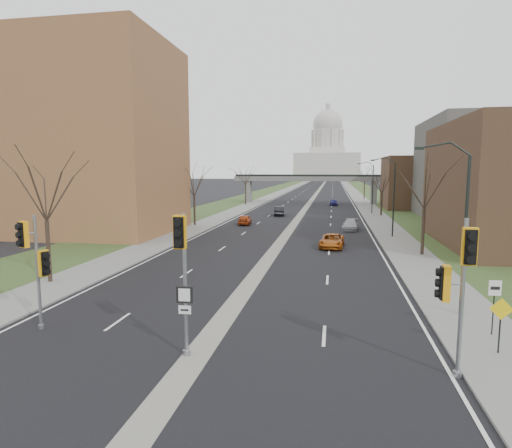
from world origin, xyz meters
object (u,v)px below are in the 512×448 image
(signal_pole_right, at_px, (458,276))
(speed_limit_sign, at_px, (494,297))
(car_left_far, at_px, (279,211))
(car_right_near, at_px, (332,241))
(warning_sign, at_px, (501,317))
(car_left_near, at_px, (245,219))
(car_right_far, at_px, (334,202))
(signal_pole_median, at_px, (182,259))
(car_right_mid, at_px, (350,225))
(signal_pole_left, at_px, (35,256))

(signal_pole_right, height_order, speed_limit_sign, signal_pole_right)
(car_left_far, bearing_deg, car_right_near, 100.04)
(signal_pole_right, relative_size, warning_sign, 2.54)
(signal_pole_right, xyz_separation_m, car_left_near, (-16.18, 41.55, -3.08))
(car_left_far, height_order, car_right_far, car_left_far)
(signal_pole_median, bearing_deg, warning_sign, 8.28)
(car_right_mid, bearing_deg, car_left_near, 173.79)
(signal_pole_right, bearing_deg, car_right_near, 102.25)
(signal_pole_left, height_order, signal_pole_right, signal_pole_right)
(signal_pole_left, xyz_separation_m, speed_limit_sign, (20.34, 2.94, -1.70))
(warning_sign, bearing_deg, signal_pole_median, -163.77)
(speed_limit_sign, xyz_separation_m, car_left_near, (-18.96, 37.10, -1.13))
(signal_pole_left, distance_m, car_left_near, 40.16)
(signal_pole_right, bearing_deg, speed_limit_sign, 60.71)
(signal_pole_median, bearing_deg, signal_pole_right, -2.71)
(warning_sign, height_order, car_right_far, warning_sign)
(signal_pole_median, distance_m, signal_pole_right, 9.97)
(warning_sign, xyz_separation_m, car_right_far, (-6.52, 73.53, -0.90))
(speed_limit_sign, height_order, car_left_near, speed_limit_sign)
(car_right_far, bearing_deg, speed_limit_sign, -85.04)
(signal_pole_left, bearing_deg, signal_pole_right, 17.66)
(signal_pole_median, relative_size, car_left_far, 1.26)
(car_left_far, height_order, car_right_mid, car_left_far)
(speed_limit_sign, bearing_deg, car_left_near, 114.00)
(signal_pole_left, relative_size, signal_pole_right, 0.93)
(signal_pole_left, xyz_separation_m, car_right_mid, (15.44, 37.04, -2.88))
(speed_limit_sign, height_order, car_left_far, speed_limit_sign)
(signal_pole_median, height_order, car_right_far, signal_pole_median)
(signal_pole_right, height_order, warning_sign, signal_pole_right)
(signal_pole_left, relative_size, warning_sign, 2.37)
(warning_sign, xyz_separation_m, car_right_near, (-6.68, 23.38, -0.94))
(car_right_near, bearing_deg, car_left_near, 131.38)
(signal_pole_left, bearing_deg, signal_pole_median, 10.59)
(signal_pole_right, relative_size, car_right_far, 1.43)
(car_right_mid, xyz_separation_m, car_right_far, (-2.06, 37.40, 0.04))
(signal_pole_left, height_order, warning_sign, signal_pole_left)
(signal_pole_left, relative_size, car_left_far, 1.17)
(signal_pole_median, bearing_deg, car_right_near, 74.43)
(car_left_far, relative_size, car_right_near, 0.97)
(speed_limit_sign, xyz_separation_m, car_right_near, (-7.11, 21.35, -1.17))
(signal_pole_left, height_order, car_right_mid, signal_pole_left)
(speed_limit_sign, distance_m, car_right_near, 22.53)
(signal_pole_median, xyz_separation_m, car_right_near, (5.63, 25.90, -3.36))
(signal_pole_left, bearing_deg, car_right_far, 102.39)
(car_right_near, relative_size, car_right_far, 1.17)
(car_left_near, relative_size, car_right_far, 1.01)
(car_left_near, bearing_deg, signal_pole_left, 82.61)
(warning_sign, relative_size, car_left_far, 0.49)
(speed_limit_sign, bearing_deg, car_right_near, 105.36)
(car_left_near, height_order, car_right_far, car_left_near)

